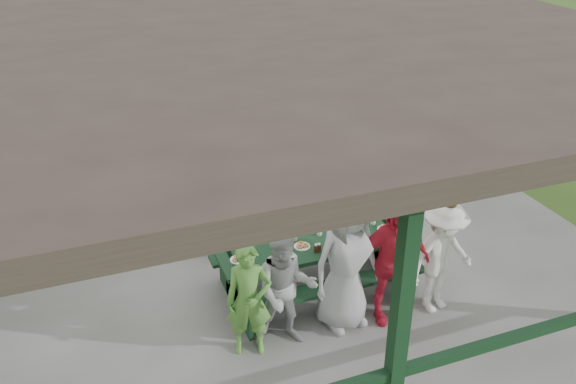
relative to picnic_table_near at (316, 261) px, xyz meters
name	(u,v)px	position (x,y,z in m)	size (l,w,h in m)	color
ground	(267,255)	(-0.30, 1.20, -0.58)	(90.00, 90.00, 0.00)	#304C17
concrete_slab	(267,252)	(-0.30, 1.20, -0.53)	(10.00, 8.00, 0.10)	slate
pavilion_structure	(263,53)	(-0.30, 1.20, 2.59)	(10.60, 8.60, 3.24)	black
picnic_table_near	(316,261)	(0.00, 0.00, 0.00)	(2.67, 1.39, 0.75)	black
picnic_table_far	(264,197)	(-0.07, 2.00, -0.01)	(2.45, 1.39, 0.75)	black
table_setting	(323,239)	(0.11, 0.04, 0.31)	(2.36, 0.45, 0.10)	white
contestant_green	(249,300)	(-1.21, -0.84, 0.27)	(0.54, 0.36, 1.49)	#508C37
contestant_grey_left	(286,290)	(-0.76, -0.86, 0.31)	(0.77, 0.60, 1.58)	#99999B
contestant_grey_mid	(346,261)	(0.07, -0.76, 0.46)	(0.92, 0.60, 1.87)	#99999C
contestant_red	(391,262)	(0.64, -0.88, 0.38)	(1.01, 0.42, 1.72)	red
contestant_white_fedora	(441,257)	(1.35, -0.94, 0.32)	(1.11, 0.75, 1.65)	silver
spectator_lblue	(221,165)	(-0.57, 2.73, 0.35)	(1.53, 0.49, 1.65)	#84ACCD
spectator_blue	(126,163)	(-2.06, 3.34, 0.37)	(0.62, 0.40, 1.69)	#456CB4
spectator_grey	(325,153)	(1.33, 2.70, 0.28)	(0.73, 0.57, 1.51)	#959598
pickup_truck	(273,59)	(2.75, 9.45, 0.10)	(2.24, 4.86, 1.35)	silver
farm_trailer	(44,81)	(-3.28, 9.60, 0.10)	(3.93, 2.32, 1.37)	#1B3A96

